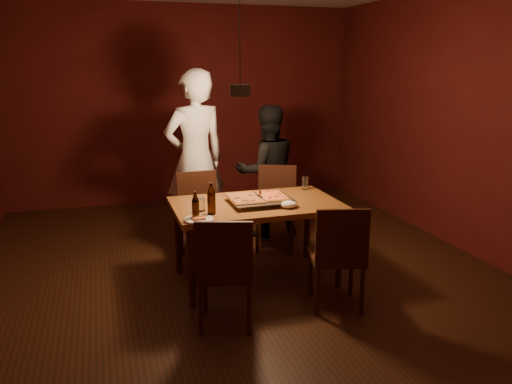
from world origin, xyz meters
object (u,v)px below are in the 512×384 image
object	(u,v)px
diner_white	(195,159)
pendant_lamp	(240,89)
chair_near_right	(339,248)
beer_bottle_b	(211,198)
dining_table	(256,210)
chair_far_left	(199,207)
beer_bottle_a	(195,205)
chair_far_right	(276,199)
diner_dark	(267,172)
chair_near_left	(225,263)
pizza_tray	(260,201)
plate_slice	(199,219)

from	to	relation	value
diner_white	pendant_lamp	world-z (taller)	pendant_lamp
chair_near_right	beer_bottle_b	size ratio (longest dim) A/B	1.91
dining_table	chair_far_left	world-z (taller)	chair_far_left
beer_bottle_a	pendant_lamp	bearing A→B (deg)	38.35
beer_bottle_a	diner_white	size ratio (longest dim) A/B	0.12
chair_far_right	chair_far_left	bearing A→B (deg)	29.30
dining_table	chair_far_right	world-z (taller)	chair_far_right
chair_near_right	diner_dark	xyz separation A→B (m)	(0.06, 1.97, 0.23)
chair_far_left	chair_near_right	xyz separation A→B (m)	(0.84, -1.51, 0.00)
chair_near_left	chair_near_right	xyz separation A→B (m)	(0.95, 0.02, 0.00)
chair_far_right	pendant_lamp	bearing A→B (deg)	74.62
chair_far_right	diner_white	bearing A→B (deg)	2.25
chair_far_right	beer_bottle_b	distance (m)	1.44
pizza_tray	plate_slice	bearing A→B (deg)	-153.00
chair_near_left	diner_dark	world-z (taller)	diner_dark
chair_far_left	beer_bottle_a	size ratio (longest dim) A/B	2.16
dining_table	chair_near_left	size ratio (longest dim) A/B	2.86
diner_white	diner_dark	world-z (taller)	diner_white
chair_far_right	dining_table	bearing A→B (deg)	83.37
chair_far_left	beer_bottle_a	xyz separation A→B (m)	(-0.23, -1.04, 0.33)
diner_dark	pizza_tray	bearing A→B (deg)	69.62
chair_near_right	diner_white	size ratio (longest dim) A/B	0.26
diner_white	diner_dark	xyz separation A→B (m)	(0.84, 0.05, -0.20)
chair_far_right	chair_near_right	size ratio (longest dim) A/B	1.09
pizza_tray	diner_dark	distance (m)	1.31
chair_far_right	diner_dark	size ratio (longest dim) A/B	0.36
chair_far_right	beer_bottle_b	xyz separation A→B (m)	(-0.95, -1.03, 0.35)
diner_white	diner_dark	bearing A→B (deg)	168.34
chair_far_right	chair_near_right	bearing A→B (deg)	113.22
plate_slice	pendant_lamp	xyz separation A→B (m)	(0.48, 0.46, 1.00)
dining_table	chair_near_right	bearing A→B (deg)	-59.73
dining_table	pizza_tray	bearing A→B (deg)	-45.60
dining_table	pendant_lamp	world-z (taller)	pendant_lamp
chair_near_right	plate_slice	world-z (taller)	chair_near_right
beer_bottle_a	diner_white	distance (m)	1.48
pizza_tray	diner_white	distance (m)	1.25
pizza_tray	beer_bottle_a	size ratio (longest dim) A/B	2.45
pendant_lamp	plate_slice	bearing A→B (deg)	-136.46
chair_far_left	pizza_tray	xyz separation A→B (m)	(0.41, -0.77, 0.24)
chair_near_left	dining_table	bearing A→B (deg)	75.41
pendant_lamp	diner_white	bearing A→B (deg)	101.53
diner_dark	dining_table	bearing A→B (deg)	67.87
dining_table	diner_dark	xyz separation A→B (m)	(0.51, 1.19, 0.09)
chair_far_left	pizza_tray	world-z (taller)	chair_far_left
chair_far_left	plate_slice	distance (m)	1.15
plate_slice	diner_white	world-z (taller)	diner_white
pendant_lamp	dining_table	bearing A→B (deg)	-35.27
beer_bottle_a	beer_bottle_b	bearing A→B (deg)	29.09
pizza_tray	dining_table	bearing A→B (deg)	132.77
beer_bottle_a	diner_dark	xyz separation A→B (m)	(1.12, 1.50, -0.10)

